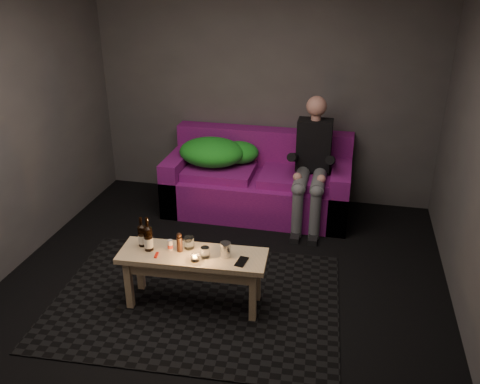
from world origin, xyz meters
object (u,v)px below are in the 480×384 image
object	(u,v)px
beer_bottle_b	(148,238)
sofa	(259,183)
beer_bottle_a	(142,235)
coffee_table	(193,263)
person	(312,161)
steel_cup	(225,250)

from	to	relation	value
beer_bottle_b	sofa	bearing A→B (deg)	74.09
beer_bottle_b	beer_bottle_a	bearing A→B (deg)	146.30
coffee_table	beer_bottle_a	distance (m)	0.49
beer_bottle_a	person	bearing A→B (deg)	54.19
sofa	steel_cup	distance (m)	1.92
person	coffee_table	size ratio (longest dim) A/B	1.12
beer_bottle_b	steel_cup	world-z (taller)	beer_bottle_b
sofa	steel_cup	world-z (taller)	sofa
person	coffee_table	distance (m)	1.96
sofa	steel_cup	size ratio (longest dim) A/B	17.00
person	steel_cup	size ratio (longest dim) A/B	11.35
person	steel_cup	world-z (taller)	person
sofa	person	bearing A→B (deg)	-15.41
coffee_table	person	bearing A→B (deg)	65.59
sofa	coffee_table	distance (m)	1.94
sofa	beer_bottle_b	bearing A→B (deg)	-105.91
sofa	person	xyz separation A→B (m)	(0.61, -0.17, 0.39)
person	beer_bottle_a	distance (m)	2.13
sofa	coffee_table	size ratio (longest dim) A/B	1.68
coffee_table	steel_cup	bearing A→B (deg)	4.89
sofa	person	distance (m)	0.75
coffee_table	steel_cup	size ratio (longest dim) A/B	10.14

